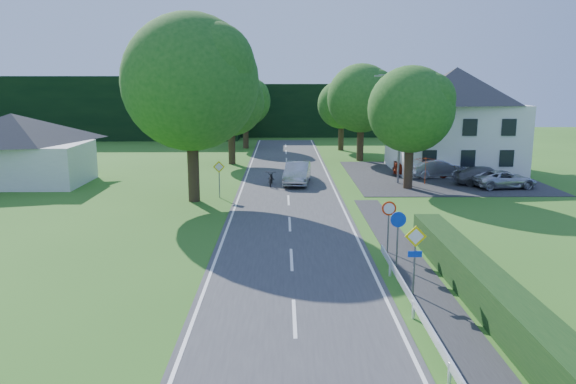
{
  "coord_description": "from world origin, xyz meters",
  "views": [
    {
      "loc": [
        -0.38,
        -10.97,
        7.61
      ],
      "look_at": [
        -0.11,
        16.23,
        2.14
      ],
      "focal_mm": 35.0,
      "sensor_mm": 36.0,
      "label": 1
    }
  ],
  "objects_px": {
    "parked_car_silver_b": "(505,179)",
    "parasol": "(426,170)",
    "motorcycle": "(271,178)",
    "parked_car_silver_a": "(437,168)",
    "moving_car": "(297,173)",
    "parked_car_grey": "(487,176)",
    "parked_car_red": "(423,166)",
    "streetlight": "(398,123)"
  },
  "relations": [
    {
      "from": "parked_car_silver_a",
      "to": "parasol",
      "type": "height_order",
      "value": "parasol"
    },
    {
      "from": "parked_car_silver_b",
      "to": "motorcycle",
      "type": "bearing_deg",
      "value": 79.75
    },
    {
      "from": "motorcycle",
      "to": "parked_car_grey",
      "type": "relative_size",
      "value": 0.46
    },
    {
      "from": "parked_car_silver_a",
      "to": "parked_car_grey",
      "type": "distance_m",
      "value": 4.34
    },
    {
      "from": "parked_car_silver_b",
      "to": "parked_car_silver_a",
      "type": "bearing_deg",
      "value": 32.83
    },
    {
      "from": "moving_car",
      "to": "parked_car_red",
      "type": "bearing_deg",
      "value": 24.37
    },
    {
      "from": "parasol",
      "to": "parked_car_silver_b",
      "type": "bearing_deg",
      "value": -15.91
    },
    {
      "from": "parked_car_grey",
      "to": "parked_car_silver_b",
      "type": "relative_size",
      "value": 1.04
    },
    {
      "from": "parked_car_red",
      "to": "parasol",
      "type": "distance_m",
      "value": 3.57
    },
    {
      "from": "parked_car_silver_a",
      "to": "parked_car_grey",
      "type": "relative_size",
      "value": 0.98
    },
    {
      "from": "parked_car_red",
      "to": "parked_car_grey",
      "type": "distance_m",
      "value": 5.44
    },
    {
      "from": "motorcycle",
      "to": "parked_car_silver_a",
      "type": "relative_size",
      "value": 0.47
    },
    {
      "from": "parked_car_grey",
      "to": "parked_car_silver_b",
      "type": "xyz_separation_m",
      "value": [
        0.87,
        -1.05,
        -0.05
      ]
    },
    {
      "from": "motorcycle",
      "to": "parked_car_grey",
      "type": "height_order",
      "value": "parked_car_grey"
    },
    {
      "from": "moving_car",
      "to": "parasol",
      "type": "distance_m",
      "value": 9.41
    },
    {
      "from": "parked_car_red",
      "to": "parked_car_grey",
      "type": "bearing_deg",
      "value": -129.34
    },
    {
      "from": "motorcycle",
      "to": "parked_car_grey",
      "type": "bearing_deg",
      "value": 2.55
    },
    {
      "from": "streetlight",
      "to": "moving_car",
      "type": "bearing_deg",
      "value": -178.04
    },
    {
      "from": "motorcycle",
      "to": "parked_car_silver_a",
      "type": "xyz_separation_m",
      "value": [
        12.97,
        3.28,
        0.19
      ]
    },
    {
      "from": "parked_car_silver_b",
      "to": "parked_car_red",
      "type": "bearing_deg",
      "value": 36.37
    },
    {
      "from": "parked_car_silver_a",
      "to": "parasol",
      "type": "distance_m",
      "value": 3.38
    },
    {
      "from": "streetlight",
      "to": "parked_car_silver_a",
      "type": "distance_m",
      "value": 5.76
    },
    {
      "from": "motorcycle",
      "to": "parasol",
      "type": "distance_m",
      "value": 11.32
    },
    {
      "from": "parked_car_silver_a",
      "to": "parasol",
      "type": "xyz_separation_m",
      "value": [
        -1.66,
        -2.93,
        0.28
      ]
    },
    {
      "from": "parked_car_silver_b",
      "to": "parasol",
      "type": "distance_m",
      "value": 5.49
    },
    {
      "from": "motorcycle",
      "to": "parked_car_red",
      "type": "bearing_deg",
      "value": 20.77
    },
    {
      "from": "motorcycle",
      "to": "parked_car_silver_b",
      "type": "distance_m",
      "value": 16.61
    },
    {
      "from": "moving_car",
      "to": "parked_car_silver_a",
      "type": "xyz_separation_m",
      "value": [
        11.06,
        2.68,
        -0.07
      ]
    },
    {
      "from": "parked_car_red",
      "to": "parked_car_silver_b",
      "type": "height_order",
      "value": "parked_car_red"
    },
    {
      "from": "streetlight",
      "to": "moving_car",
      "type": "xyz_separation_m",
      "value": [
        -7.35,
        -0.25,
        -3.62
      ]
    },
    {
      "from": "motorcycle",
      "to": "parked_car_silver_a",
      "type": "distance_m",
      "value": 13.38
    },
    {
      "from": "motorcycle",
      "to": "parasol",
      "type": "height_order",
      "value": "parasol"
    },
    {
      "from": "moving_car",
      "to": "motorcycle",
      "type": "height_order",
      "value": "moving_car"
    },
    {
      "from": "parasol",
      "to": "parked_car_red",
      "type": "bearing_deg",
      "value": 79.46
    },
    {
      "from": "moving_car",
      "to": "parked_car_red",
      "type": "height_order",
      "value": "moving_car"
    },
    {
      "from": "streetlight",
      "to": "motorcycle",
      "type": "xyz_separation_m",
      "value": [
        -9.26,
        -0.86,
        -3.88
      ]
    },
    {
      "from": "moving_car",
      "to": "parked_car_grey",
      "type": "bearing_deg",
      "value": 3.54
    },
    {
      "from": "parked_car_silver_b",
      "to": "moving_car",
      "type": "bearing_deg",
      "value": 76.89
    },
    {
      "from": "parked_car_silver_a",
      "to": "parked_car_silver_b",
      "type": "bearing_deg",
      "value": -150.57
    },
    {
      "from": "streetlight",
      "to": "moving_car",
      "type": "height_order",
      "value": "streetlight"
    },
    {
      "from": "parked_car_red",
      "to": "parked_car_silver_a",
      "type": "distance_m",
      "value": 1.16
    },
    {
      "from": "moving_car",
      "to": "parked_car_red",
      "type": "relative_size",
      "value": 1.05
    }
  ]
}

